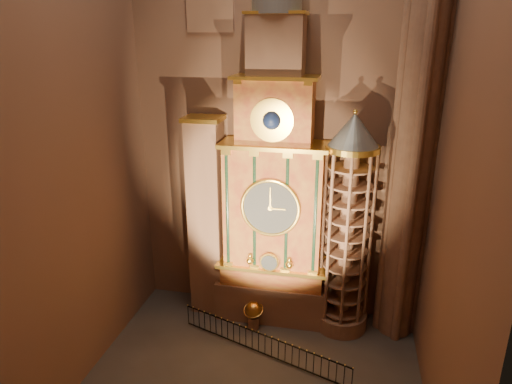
% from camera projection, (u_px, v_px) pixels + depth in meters
% --- Properties ---
extents(floor, '(14.00, 14.00, 0.00)m').
position_uv_depth(floor, '(252.00, 381.00, 19.20)').
color(floor, '#383330').
rests_on(floor, ground).
extents(wall_back, '(22.00, 0.00, 22.00)m').
position_uv_depth(wall_back, '(279.00, 98.00, 21.16)').
color(wall_back, brown).
rests_on(wall_back, floor).
extents(wall_left, '(0.00, 22.00, 22.00)m').
position_uv_depth(wall_left, '(68.00, 114.00, 16.98)').
color(wall_left, brown).
rests_on(wall_left, floor).
extents(wall_right, '(0.00, 22.00, 22.00)m').
position_uv_depth(wall_right, '(470.00, 129.00, 14.25)').
color(wall_right, brown).
rests_on(wall_right, floor).
extents(astronomical_clock, '(5.60, 2.41, 16.70)m').
position_uv_depth(astronomical_clock, '(274.00, 193.00, 21.61)').
color(astronomical_clock, '#8C634C').
rests_on(astronomical_clock, floor).
extents(portrait_tower, '(1.80, 1.60, 10.20)m').
position_uv_depth(portrait_tower, '(207.00, 217.00, 22.79)').
color(portrait_tower, '#8C634C').
rests_on(portrait_tower, floor).
extents(stair_turret, '(2.50, 2.50, 10.80)m').
position_uv_depth(stair_turret, '(347.00, 229.00, 21.15)').
color(stair_turret, '#8C634C').
rests_on(stair_turret, floor).
extents(gothic_pier, '(2.04, 2.04, 22.00)m').
position_uv_depth(gothic_pier, '(419.00, 105.00, 19.05)').
color(gothic_pier, '#8C634C').
rests_on(gothic_pier, floor).
extents(celestial_globe, '(1.18, 1.14, 1.45)m').
position_uv_depth(celestial_globe, '(253.00, 313.00, 22.39)').
color(celestial_globe, '#8C634C').
rests_on(celestial_globe, floor).
extents(iron_railing, '(8.07, 2.95, 1.06)m').
position_uv_depth(iron_railing, '(262.00, 344.00, 20.60)').
color(iron_railing, black).
rests_on(iron_railing, floor).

